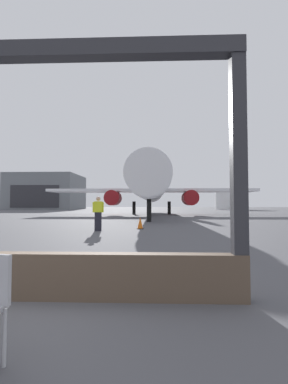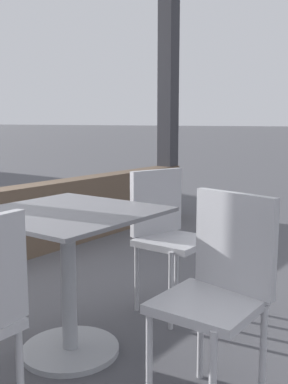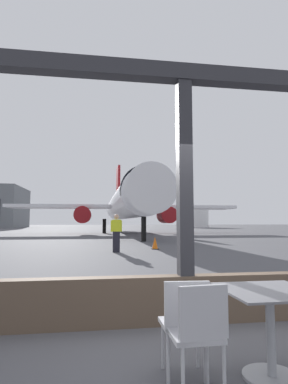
# 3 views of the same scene
# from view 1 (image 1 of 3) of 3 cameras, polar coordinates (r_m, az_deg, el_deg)

# --- Properties ---
(ground_plane) EXTENTS (220.00, 220.00, 0.00)m
(ground_plane) POSITION_cam_1_polar(r_m,az_deg,el_deg) (44.11, -1.11, -4.28)
(ground_plane) COLOR #4C4C51
(airplane) EXTENTS (26.99, 33.59, 10.21)m
(airplane) POSITION_cam_1_polar(r_m,az_deg,el_deg) (35.34, 1.46, 0.92)
(airplane) COLOR silver
(airplane) RESTS_ON ground
(ground_crew_worker) EXTENTS (0.53, 0.27, 1.74)m
(ground_crew_worker) POSITION_cam_1_polar(r_m,az_deg,el_deg) (14.61, -9.20, -4.22)
(ground_crew_worker) COLOR black
(ground_crew_worker) RESTS_ON ground
(traffic_cone) EXTENTS (0.36, 0.36, 0.65)m
(traffic_cone) POSITION_cam_1_polar(r_m,az_deg,el_deg) (15.71, -0.77, -6.30)
(traffic_cone) COLOR orange
(traffic_cone) RESTS_ON ground
(distant_hangar) EXTENTS (18.61, 17.51, 9.95)m
(distant_hangar) POSITION_cam_1_polar(r_m,az_deg,el_deg) (87.66, -18.85, -0.03)
(distant_hangar) COLOR slate
(distant_hangar) RESTS_ON ground
(fuel_storage_tank) EXTENTS (7.90, 7.90, 4.84)m
(fuel_storage_tank) POSITION_cam_1_polar(r_m,az_deg,el_deg) (78.56, 16.97, -1.64)
(fuel_storage_tank) COLOR white
(fuel_storage_tank) RESTS_ON ground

